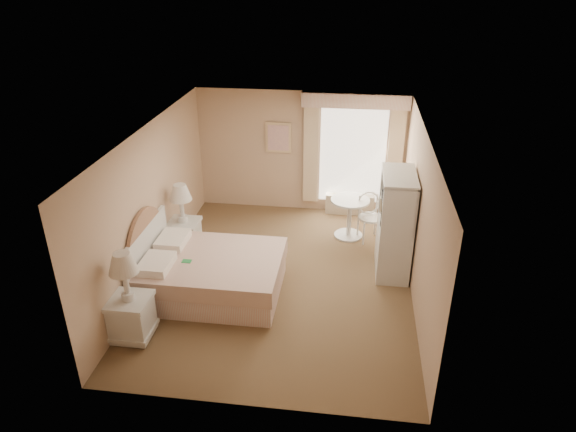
# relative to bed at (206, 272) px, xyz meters

# --- Properties ---
(room) EXTENTS (4.21, 5.51, 2.51)m
(room) POSITION_rel_bed_xyz_m (1.12, 0.52, 0.90)
(room) COLOR brown
(room) RESTS_ON ground
(window) EXTENTS (2.05, 0.22, 2.51)m
(window) POSITION_rel_bed_xyz_m (2.17, 3.18, 0.99)
(window) COLOR white
(window) RESTS_ON room
(framed_art) EXTENTS (0.52, 0.04, 0.62)m
(framed_art) POSITION_rel_bed_xyz_m (0.67, 3.24, 1.20)
(framed_art) COLOR #D6B183
(framed_art) RESTS_ON room
(bed) EXTENTS (2.14, 1.66, 1.47)m
(bed) POSITION_rel_bed_xyz_m (0.00, 0.00, 0.00)
(bed) COLOR tan
(bed) RESTS_ON room
(nightstand_near) EXTENTS (0.55, 0.55, 1.33)m
(nightstand_near) POSITION_rel_bed_xyz_m (-0.72, -1.21, 0.15)
(nightstand_near) COLOR silver
(nightstand_near) RESTS_ON room
(nightstand_far) EXTENTS (0.54, 0.54, 1.30)m
(nightstand_far) POSITION_rel_bed_xyz_m (-0.72, 1.14, 0.14)
(nightstand_far) COLOR silver
(nightstand_far) RESTS_ON room
(round_table) EXTENTS (0.73, 0.73, 0.77)m
(round_table) POSITION_rel_bed_xyz_m (2.18, 2.15, 0.16)
(round_table) COLOR silver
(round_table) RESTS_ON room
(cafe_chair) EXTENTS (0.56, 0.56, 0.92)m
(cafe_chair) POSITION_rel_bed_xyz_m (2.54, 2.11, 0.18)
(cafe_chair) COLOR silver
(cafe_chair) RESTS_ON room
(armoire) EXTENTS (0.52, 1.05, 1.74)m
(armoire) POSITION_rel_bed_xyz_m (2.93, 1.05, 0.37)
(armoire) COLOR silver
(armoire) RESTS_ON room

